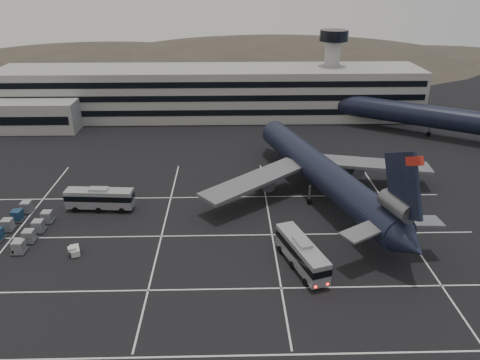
{
  "coord_description": "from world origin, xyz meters",
  "views": [
    {
      "loc": [
        5.08,
        -61.55,
        39.51
      ],
      "look_at": [
        7.04,
        14.75,
        5.0
      ],
      "focal_mm": 35.0,
      "sensor_mm": 36.0,
      "label": 1
    }
  ],
  "objects_px": {
    "bus_far": "(100,198)",
    "uld_cluster": "(19,228)",
    "bus_near": "(302,252)",
    "trijet_main": "(323,173)"
  },
  "relations": [
    {
      "from": "bus_far",
      "to": "uld_cluster",
      "type": "distance_m",
      "value": 13.86
    },
    {
      "from": "bus_near",
      "to": "bus_far",
      "type": "relative_size",
      "value": 1.05
    },
    {
      "from": "uld_cluster",
      "to": "bus_far",
      "type": "bearing_deg",
      "value": 34.78
    },
    {
      "from": "bus_near",
      "to": "uld_cluster",
      "type": "bearing_deg",
      "value": 148.88
    },
    {
      "from": "bus_near",
      "to": "uld_cluster",
      "type": "height_order",
      "value": "bus_near"
    },
    {
      "from": "bus_near",
      "to": "uld_cluster",
      "type": "relative_size",
      "value": 0.81
    },
    {
      "from": "trijet_main",
      "to": "bus_near",
      "type": "xyz_separation_m",
      "value": [
        -7.01,
        -22.06,
        -2.84
      ]
    },
    {
      "from": "trijet_main",
      "to": "uld_cluster",
      "type": "bearing_deg",
      "value": 175.94
    },
    {
      "from": "uld_cluster",
      "to": "bus_near",
      "type": "bearing_deg",
      "value": -13.46
    },
    {
      "from": "bus_far",
      "to": "uld_cluster",
      "type": "height_order",
      "value": "bus_far"
    }
  ]
}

